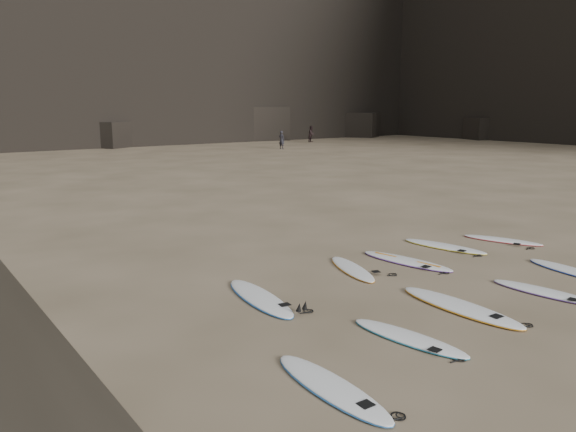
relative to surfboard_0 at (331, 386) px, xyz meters
name	(u,v)px	position (x,y,z in m)	size (l,w,h in m)	color
ground	(478,304)	(4.51, 0.84, -0.04)	(240.00, 240.00, 0.00)	#897559
surfboard_0	(331,386)	(0.00, 0.00, 0.00)	(0.57, 2.37, 0.09)	white
surfboard_1	(409,337)	(2.13, 0.51, 0.00)	(0.53, 2.23, 0.08)	white
surfboard_2	(460,306)	(4.03, 0.91, 0.01)	(0.67, 2.79, 0.10)	white
surfboard_3	(545,292)	(6.18, 0.42, 0.00)	(0.54, 2.25, 0.08)	white
surfboard_4	(571,270)	(8.13, 0.88, 0.00)	(0.55, 2.28, 0.08)	white
surfboard_5	(260,297)	(1.20, 3.62, 0.00)	(0.62, 2.60, 0.09)	white
surfboard_6	(352,269)	(4.09, 4.03, 0.00)	(0.53, 2.21, 0.08)	white
surfboard_7	(406,261)	(5.63, 3.72, 0.00)	(0.61, 2.56, 0.09)	white
surfboard_8	(444,246)	(7.58, 4.12, 0.00)	(0.58, 2.43, 0.09)	white
surfboard_9	(502,240)	(9.53, 3.61, 0.00)	(0.53, 2.20, 0.08)	white
person_a	(282,140)	(24.08, 34.95, 0.76)	(0.58, 0.38, 1.60)	black
person_b	(312,134)	(31.92, 40.57, 0.79)	(0.81, 0.63, 1.67)	black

